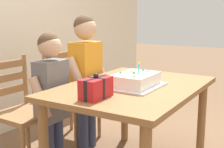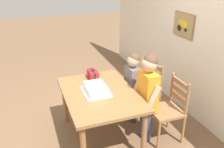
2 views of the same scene
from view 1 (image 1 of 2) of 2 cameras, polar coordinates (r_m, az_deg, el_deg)
dining_table at (r=2.41m, az=3.78°, el=-4.42°), size 1.32×0.94×0.74m
birthday_cake at (r=2.32m, az=4.36°, el=-1.22°), size 0.44×0.34×0.19m
gift_box_red_large at (r=2.02m, az=-2.95°, el=-2.56°), size 0.24×0.13×0.17m
chair_left at (r=2.74m, az=-16.39°, el=-6.60°), size 0.44×0.44×0.92m
chair_right at (r=3.19m, az=-7.82°, el=-3.77°), size 0.43×0.43×0.92m
child_older at (r=2.88m, az=-4.79°, el=0.88°), size 0.46×0.26×1.27m
child_younger at (r=2.54m, az=-11.06°, el=-2.55°), size 0.41×0.24×1.14m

